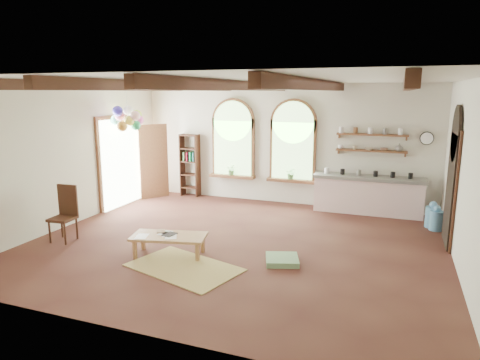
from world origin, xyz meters
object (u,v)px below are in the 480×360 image
at_px(balloon_cluster, 127,119).
at_px(kitchen_counter, 368,194).
at_px(coffee_table, 169,238).
at_px(side_chair, 64,225).

bearing_deg(balloon_cluster, kitchen_counter, 17.57).
height_order(kitchen_counter, coffee_table, kitchen_counter).
xyz_separation_m(kitchen_counter, coffee_table, (-3.23, -4.24, -0.13)).
xyz_separation_m(side_chair, balloon_cluster, (-0.07, 2.47, 2.01)).
bearing_deg(side_chair, kitchen_counter, 37.16).
bearing_deg(kitchen_counter, side_chair, -142.84).
xyz_separation_m(kitchen_counter, balloon_cluster, (-5.71, -1.81, 1.86)).
height_order(kitchen_counter, side_chair, side_chair).
height_order(kitchen_counter, balloon_cluster, balloon_cluster).
height_order(coffee_table, side_chair, side_chair).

